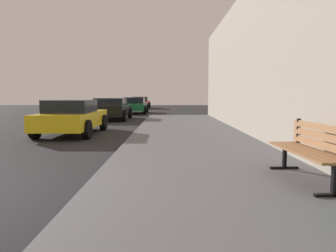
{
  "coord_description": "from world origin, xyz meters",
  "views": [
    {
      "loc": [
        3.21,
        -3.88,
        1.45
      ],
      "look_at": [
        3.24,
        2.83,
        0.76
      ],
      "focal_mm": 32.22,
      "sensor_mm": 36.0,
      "label": 1
    }
  ],
  "objects": [
    {
      "name": "car_black",
      "position": [
        -0.12,
        13.87,
        0.65
      ],
      "size": [
        2.06,
        4.13,
        1.27
      ],
      "color": "black",
      "rests_on": "ground_plane"
    },
    {
      "name": "car_green",
      "position": [
        0.58,
        20.05,
        0.64
      ],
      "size": [
        1.93,
        4.18,
        1.27
      ],
      "color": "#196638",
      "rests_on": "ground_plane"
    },
    {
      "name": "car_red",
      "position": [
        0.18,
        29.54,
        0.65
      ],
      "size": [
        1.98,
        4.5,
        1.27
      ],
      "color": "red",
      "rests_on": "ground_plane"
    },
    {
      "name": "bench",
      "position": [
        5.39,
        0.6,
        0.66
      ],
      "size": [
        0.58,
        1.73,
        0.89
      ],
      "rotation": [
        0.0,
        0.0,
        0.05
      ],
      "color": "#9E6B42",
      "rests_on": "sidewalk"
    },
    {
      "name": "sidewalk",
      "position": [
        4.0,
        0.0,
        0.07
      ],
      "size": [
        4.0,
        32.0,
        0.15
      ],
      "primitive_type": "cube",
      "color": "#5B5B60",
      "rests_on": "ground_plane"
    },
    {
      "name": "car_yellow",
      "position": [
        -0.32,
        7.22,
        0.64
      ],
      "size": [
        1.94,
        4.01,
        1.27
      ],
      "color": "yellow",
      "rests_on": "ground_plane"
    }
  ]
}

